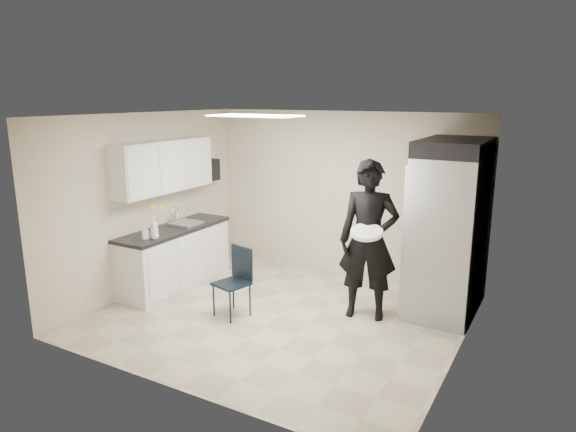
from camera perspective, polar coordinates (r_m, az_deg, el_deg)
The scene contains 21 objects.
floor at distance 6.89m, azimuth -0.92°, elevation -11.02°, with size 4.50×4.50×0.00m, color #B3AA8D.
ceiling at distance 6.28m, azimuth -1.01°, elevation 11.12°, with size 4.50×4.50×0.00m, color silver.
back_wall at distance 8.22m, azimuth 6.09°, elevation 2.43°, with size 4.50×4.50×0.00m, color beige.
left_wall at distance 7.82m, azimuth -15.36°, elevation 1.47°, with size 4.00×4.00×0.00m, color beige.
right_wall at distance 5.71m, azimuth 18.96°, elevation -3.08°, with size 4.00×4.00×0.00m, color beige.
ceiling_panel at distance 6.94m, azimuth -3.67°, elevation 11.06°, with size 1.20×0.60×0.02m, color white.
lower_counter at distance 7.98m, azimuth -12.43°, elevation -4.60°, with size 0.60×1.90×0.86m, color silver.
countertop at distance 7.85m, azimuth -12.59°, elevation -1.43°, with size 0.64×1.95×0.05m, color black.
sink at distance 8.02m, azimuth -11.30°, elevation -1.17°, with size 0.42×0.40×0.14m, color gray.
faucet at distance 8.12m, azimuth -12.42°, elevation 0.04°, with size 0.02×0.02×0.24m, color silver.
upper_cabinets at distance 7.75m, azimuth -13.63°, elevation 5.42°, with size 0.35×1.80×0.75m, color silver.
towel_dispenser at distance 8.69m, azimuth -8.73°, elevation 5.09°, with size 0.22×0.30×0.35m, color black.
notice_sticker_left at distance 7.90m, azimuth -14.79°, elevation 1.03°, with size 0.00×0.12×0.07m, color yellow.
notice_sticker_right at distance 8.05m, azimuth -13.79°, elevation 1.02°, with size 0.00×0.12×0.07m, color yellow.
commercial_fridge at distance 7.06m, azimuth 17.41°, elevation -2.00°, with size 0.80×1.35×2.10m, color gray.
fridge_compressor at distance 6.86m, azimuth 18.08°, elevation 7.31°, with size 0.80×1.35×0.20m, color black.
folding_chair at distance 6.77m, azimuth -6.31°, elevation -7.50°, with size 0.40×0.40×0.89m, color black.
man_tuxedo at distance 6.62m, azimuth 8.95°, elevation -2.69°, with size 0.76×0.50×2.07m, color black.
bucket_lid at distance 6.34m, azimuth 8.74°, elevation -1.79°, with size 0.39×0.39×0.05m, color white.
soap_bottle_a at distance 7.28m, azimuth -14.66°, elevation -1.27°, with size 0.12×0.12×0.30m, color white.
soap_bottle_b at distance 7.31m, azimuth -15.60°, elevation -1.72°, with size 0.09×0.09×0.19m, color #B0B3BD.
Camera 1 is at (3.17, -5.42, 2.84)m, focal length 32.00 mm.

